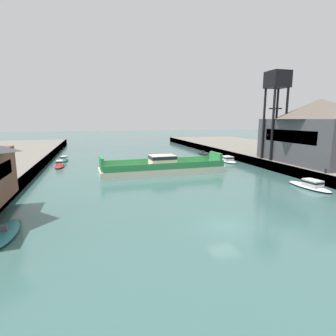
% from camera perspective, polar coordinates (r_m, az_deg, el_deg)
% --- Properties ---
extents(ground_plane, '(400.00, 400.00, 0.00)m').
position_cam_1_polar(ground_plane, '(25.77, 11.79, -11.82)').
color(ground_plane, '#3D6660').
extents(chain_ferry, '(22.55, 7.00, 3.30)m').
position_cam_1_polar(chain_ferry, '(48.78, -1.20, 0.18)').
color(chain_ferry, beige).
rests_on(chain_ferry, ground).
extents(moored_boat_near_left, '(2.25, 5.52, 1.17)m').
position_cam_1_polar(moored_boat_near_left, '(66.30, -21.16, 1.70)').
color(moored_boat_near_left, '#237075').
rests_on(moored_boat_near_left, ground).
extents(moored_boat_near_right, '(2.66, 7.11, 1.34)m').
position_cam_1_polar(moored_boat_near_right, '(42.73, 27.85, -3.20)').
color(moored_boat_near_right, white).
rests_on(moored_boat_near_right, ground).
extents(moored_boat_mid_left, '(2.13, 6.17, 1.01)m').
position_cam_1_polar(moored_boat_mid_left, '(26.68, -31.48, -11.79)').
color(moored_boat_mid_left, '#237075').
rests_on(moored_boat_mid_left, ground).
extents(moored_boat_mid_right, '(2.14, 5.73, 0.96)m').
position_cam_1_polar(moored_boat_mid_right, '(74.79, 7.35, 3.09)').
color(moored_boat_mid_right, black).
rests_on(moored_boat_mid_right, ground).
extents(moored_boat_far_left, '(1.78, 5.50, 1.33)m').
position_cam_1_polar(moored_boat_far_left, '(58.75, -21.93, 0.67)').
color(moored_boat_far_left, red).
rests_on(moored_boat_far_left, ground).
extents(moored_boat_far_right, '(2.72, 7.55, 1.32)m').
position_cam_1_polar(moored_boat_far_right, '(62.61, 12.29, 1.75)').
color(moored_boat_far_right, white).
rests_on(moored_boat_far_right, ground).
extents(warehouse_shed, '(12.26, 18.19, 11.35)m').
position_cam_1_polar(warehouse_shed, '(56.06, 29.02, 6.83)').
color(warehouse_shed, '#4C4C51').
rests_on(warehouse_shed, quay_right).
extents(crane_tower, '(3.70, 3.70, 16.69)m').
position_cam_1_polar(crane_tower, '(57.18, 22.00, 15.21)').
color(crane_tower, black).
rests_on(crane_tower, quay_right).
extents(bollard_right_aft, '(0.32, 0.32, 0.71)m').
position_cam_1_polar(bollard_right_aft, '(45.82, 30.32, -0.47)').
color(bollard_right_aft, black).
rests_on(bollard_right_aft, quay_right).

